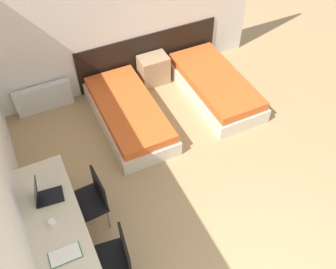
% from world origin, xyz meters
% --- Properties ---
extents(wall_back, '(5.17, 0.05, 2.70)m').
position_xyz_m(wall_back, '(0.00, 4.49, 1.35)').
color(wall_back, white).
rests_on(wall_back, ground_plane).
extents(headboard_panel, '(2.66, 0.03, 0.87)m').
position_xyz_m(headboard_panel, '(0.57, 4.46, 0.43)').
color(headboard_panel, black).
rests_on(headboard_panel, ground_plane).
extents(bed_near_window, '(0.94, 1.98, 0.41)m').
position_xyz_m(bed_near_window, '(-0.24, 3.43, 0.20)').
color(bed_near_window, beige).
rests_on(bed_near_window, ground_plane).
extents(bed_near_door, '(0.94, 1.98, 0.41)m').
position_xyz_m(bed_near_door, '(1.38, 3.43, 0.20)').
color(bed_near_door, beige).
rests_on(bed_near_door, ground_plane).
extents(nightstand, '(0.51, 0.36, 0.54)m').
position_xyz_m(nightstand, '(0.57, 4.24, 0.27)').
color(nightstand, tan).
rests_on(nightstand, ground_plane).
extents(radiator, '(0.94, 0.12, 0.48)m').
position_xyz_m(radiator, '(-1.40, 4.37, 0.24)').
color(radiator, silver).
rests_on(radiator, ground_plane).
extents(desk, '(0.61, 2.06, 0.76)m').
position_xyz_m(desk, '(-1.78, 1.54, 0.59)').
color(desk, beige).
rests_on(desk, ground_plane).
extents(chair_near_laptop, '(0.50, 0.50, 0.82)m').
position_xyz_m(chair_near_laptop, '(-1.33, 1.96, 0.46)').
color(chair_near_laptop, black).
rests_on(chair_near_laptop, ground_plane).
extents(chair_near_notebook, '(0.53, 0.53, 0.82)m').
position_xyz_m(chair_near_notebook, '(-1.33, 1.11, 0.46)').
color(chair_near_notebook, black).
rests_on(chair_near_notebook, ground_plane).
extents(laptop, '(0.34, 0.26, 0.32)m').
position_xyz_m(laptop, '(-1.79, 1.99, 0.83)').
color(laptop, black).
rests_on(laptop, desk).
extents(open_notebook, '(0.34, 0.19, 0.02)m').
position_xyz_m(open_notebook, '(-1.78, 1.22, 0.77)').
color(open_notebook, '#236B3D').
rests_on(open_notebook, desk).
extents(mug, '(0.08, 0.08, 0.09)m').
position_xyz_m(mug, '(-1.80, 1.61, 0.80)').
color(mug, white).
rests_on(mug, desk).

